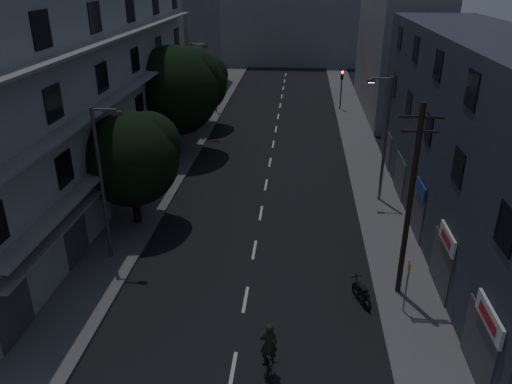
% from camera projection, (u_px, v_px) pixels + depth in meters
% --- Properties ---
extents(ground, '(160.00, 160.00, 0.00)m').
position_uv_depth(ground, '(270.00, 160.00, 39.90)').
color(ground, black).
rests_on(ground, ground).
extents(sidewalk_left, '(3.00, 90.00, 0.15)m').
position_uv_depth(sidewalk_left, '(178.00, 156.00, 40.48)').
color(sidewalk_left, '#565659').
rests_on(sidewalk_left, ground).
extents(sidewalk_right, '(3.00, 90.00, 0.15)m').
position_uv_depth(sidewalk_right, '(365.00, 162.00, 39.26)').
color(sidewalk_right, '#565659').
rests_on(sidewalk_right, ground).
extents(lane_markings, '(0.15, 60.50, 0.01)m').
position_uv_depth(lane_markings, '(275.00, 136.00, 45.58)').
color(lane_markings, beige).
rests_on(lane_markings, ground).
extents(building_left, '(7.00, 36.00, 14.00)m').
position_uv_depth(building_left, '(77.00, 89.00, 31.65)').
color(building_left, '#A2A29D').
rests_on(building_left, ground).
extents(building_right, '(6.19, 28.00, 11.00)m').
position_uv_depth(building_right, '(482.00, 142.00, 26.68)').
color(building_right, '#2E323E').
rests_on(building_right, ground).
extents(building_far_left, '(6.00, 20.00, 16.00)m').
position_uv_depth(building_far_left, '(181.00, 25.00, 58.51)').
color(building_far_left, slate).
rests_on(building_far_left, ground).
extents(building_far_right, '(6.00, 20.00, 13.00)m').
position_uv_depth(building_far_right, '(397.00, 48.00, 51.72)').
color(building_far_right, slate).
rests_on(building_far_right, ground).
extents(building_far_end, '(24.00, 8.00, 10.00)m').
position_uv_depth(building_far_end, '(289.00, 31.00, 78.76)').
color(building_far_end, slate).
rests_on(building_far_end, ground).
extents(tree_near, '(5.44, 5.44, 6.71)m').
position_uv_depth(tree_near, '(132.00, 155.00, 28.19)').
color(tree_near, black).
rests_on(tree_near, sidewalk_left).
extents(tree_mid, '(6.98, 6.98, 8.59)m').
position_uv_depth(tree_mid, '(175.00, 87.00, 39.01)').
color(tree_mid, black).
rests_on(tree_mid, sidewalk_left).
extents(tree_far, '(5.47, 5.47, 6.76)m').
position_uv_depth(tree_far, '(199.00, 82.00, 46.45)').
color(tree_far, black).
rests_on(tree_far, sidewalk_left).
extents(traffic_signal_far_right, '(0.28, 0.37, 4.10)m').
position_uv_depth(traffic_signal_far_right, '(342.00, 82.00, 52.63)').
color(traffic_signal_far_right, black).
rests_on(traffic_signal_far_right, sidewalk_right).
extents(traffic_signal_far_left, '(0.28, 0.37, 4.10)m').
position_uv_depth(traffic_signal_far_left, '(215.00, 84.00, 51.70)').
color(traffic_signal_far_left, black).
rests_on(traffic_signal_far_left, sidewalk_left).
extents(street_lamp_left_near, '(1.51, 0.25, 8.00)m').
position_uv_depth(street_lamp_left_near, '(103.00, 178.00, 24.47)').
color(street_lamp_left_near, '#505257').
rests_on(street_lamp_left_near, sidewalk_left).
extents(street_lamp_right, '(1.51, 0.25, 8.00)m').
position_uv_depth(street_lamp_right, '(384.00, 134.00, 30.99)').
color(street_lamp_right, '#56585E').
rests_on(street_lamp_right, sidewalk_right).
extents(street_lamp_left_far, '(1.51, 0.25, 8.00)m').
position_uv_depth(street_lamp_left_far, '(195.00, 84.00, 44.37)').
color(street_lamp_left_far, '#585B5F').
rests_on(street_lamp_left_far, sidewalk_left).
extents(utility_pole, '(1.80, 0.24, 9.00)m').
position_uv_depth(utility_pole, '(410.00, 200.00, 21.52)').
color(utility_pole, black).
rests_on(utility_pole, sidewalk_right).
extents(bus_stop_sign, '(0.06, 0.35, 2.52)m').
position_uv_depth(bus_stop_sign, '(408.00, 278.00, 21.35)').
color(bus_stop_sign, '#595B60').
rests_on(bus_stop_sign, sidewalk_right).
extents(motorcycle, '(0.84, 1.73, 1.16)m').
position_uv_depth(motorcycle, '(362.00, 293.00, 22.73)').
color(motorcycle, black).
rests_on(motorcycle, ground).
extents(cyclist, '(0.96, 1.88, 2.28)m').
position_uv_depth(cyclist, '(268.00, 357.00, 18.59)').
color(cyclist, black).
rests_on(cyclist, ground).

